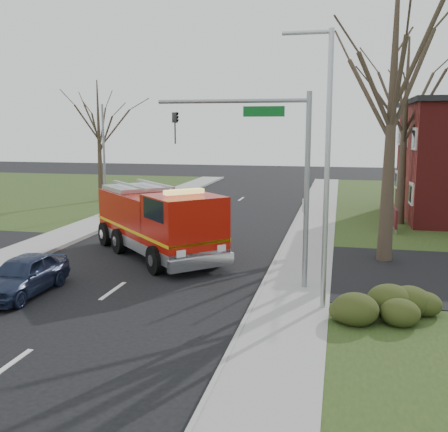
# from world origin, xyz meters

# --- Properties ---
(ground) EXTENTS (120.00, 120.00, 0.00)m
(ground) POSITION_xyz_m (0.00, 0.00, 0.00)
(ground) COLOR black
(ground) RESTS_ON ground
(sidewalk_right) EXTENTS (2.40, 80.00, 0.15)m
(sidewalk_right) POSITION_xyz_m (6.20, 0.00, 0.07)
(sidewalk_right) COLOR gray
(sidewalk_right) RESTS_ON ground
(health_center_sign) EXTENTS (0.12, 2.00, 1.40)m
(health_center_sign) POSITION_xyz_m (10.50, 12.50, 0.88)
(health_center_sign) COLOR #471014
(health_center_sign) RESTS_ON ground
(hedge_corner) EXTENTS (2.80, 2.00, 0.90)m
(hedge_corner) POSITION_xyz_m (9.00, -1.00, 0.58)
(hedge_corner) COLOR #253212
(hedge_corner) RESTS_ON lawn_right
(bare_tree_near) EXTENTS (6.00, 6.00, 12.00)m
(bare_tree_near) POSITION_xyz_m (9.50, 6.00, 7.41)
(bare_tree_near) COLOR #3B2C22
(bare_tree_near) RESTS_ON ground
(bare_tree_far) EXTENTS (5.25, 5.25, 10.50)m
(bare_tree_far) POSITION_xyz_m (11.00, 15.00, 6.49)
(bare_tree_far) COLOR #3B2C22
(bare_tree_far) RESTS_ON ground
(bare_tree_left) EXTENTS (4.50, 4.50, 9.00)m
(bare_tree_left) POSITION_xyz_m (-10.00, 20.00, 5.56)
(bare_tree_left) COLOR #3B2C22
(bare_tree_left) RESTS_ON ground
(traffic_signal_mast) EXTENTS (5.29, 0.18, 6.80)m
(traffic_signal_mast) POSITION_xyz_m (5.21, 1.50, 4.71)
(traffic_signal_mast) COLOR gray
(traffic_signal_mast) RESTS_ON ground
(streetlight_pole) EXTENTS (1.48, 0.16, 8.40)m
(streetlight_pole) POSITION_xyz_m (7.14, -0.50, 4.55)
(streetlight_pole) COLOR #B7BABF
(streetlight_pole) RESTS_ON ground
(utility_pole_far) EXTENTS (0.14, 0.14, 7.00)m
(utility_pole_far) POSITION_xyz_m (-6.80, 14.00, 3.50)
(utility_pole_far) COLOR gray
(utility_pole_far) RESTS_ON ground
(fire_engine) EXTENTS (7.48, 7.62, 3.22)m
(fire_engine) POSITION_xyz_m (-0.13, 5.14, 1.46)
(fire_engine) COLOR #A31107
(fire_engine) RESTS_ON ground
(parked_car_maroon) EXTENTS (1.65, 4.00, 1.36)m
(parked_car_maroon) POSITION_xyz_m (-2.80, -1.00, 0.68)
(parked_car_maroon) COLOR #1D2640
(parked_car_maroon) RESTS_ON ground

